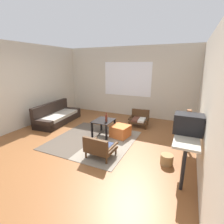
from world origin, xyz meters
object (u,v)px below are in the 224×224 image
armchair_by_window (139,118)px  clay_vase (188,119)px  armchair_striped_foreground (99,147)px  crt_television (188,124)px  coffee_table (104,123)px  wicker_basket (167,159)px  couch (57,116)px  ottoman_orange (120,131)px  console_shelf (187,132)px  glass_bottle (106,118)px

armchair_by_window → clay_vase: clay_vase is taller
armchair_striped_foreground → crt_television: crt_television is taller
coffee_table → wicker_basket: bearing=-22.1°
armchair_by_window → couch: bearing=-161.7°
coffee_table → wicker_basket: coffee_table is taller
coffee_table → ottoman_orange: coffee_table is taller
console_shelf → armchair_by_window: bearing=129.3°
armchair_striped_foreground → glass_bottle: bearing=108.7°
crt_television → clay_vase: 0.52m
armchair_by_window → crt_television: crt_television is taller
coffee_table → clay_vase: (2.22, -0.29, 0.53)m
armchair_striped_foreground → crt_television: size_ratio=1.26×
clay_vase → glass_bottle: 2.13m
console_shelf → wicker_basket: bearing=-148.1°
coffee_table → armchair_striped_foreground: bearing=-66.8°
armchair_by_window → clay_vase: bearing=-46.0°
coffee_table → glass_bottle: glass_bottle is taller
armchair_striped_foreground → glass_bottle: size_ratio=2.45×
armchair_striped_foreground → glass_bottle: glass_bottle is taller
couch → clay_vase: (4.29, -0.62, 0.69)m
armchair_striped_foreground → ottoman_orange: bearing=90.0°
console_shelf → coffee_table: bearing=165.5°
wicker_basket → console_shelf: bearing=31.9°
ottoman_orange → console_shelf: bearing=-21.5°
crt_television → glass_bottle: (-2.09, 0.74, -0.39)m
couch → wicker_basket: couch is taller
armchair_by_window → crt_television: bearing=-54.2°
clay_vase → glass_bottle: (-2.09, 0.22, -0.33)m
crt_television → wicker_basket: crt_television is taller
couch → glass_bottle: size_ratio=7.26×
couch → armchair_by_window: 2.95m
wicker_basket → couch: bearing=164.5°
armchair_striped_foreground → ottoman_orange: armchair_striped_foreground is taller
clay_vase → wicker_basket: bearing=-123.7°
clay_vase → console_shelf: bearing=-90.0°
couch → armchair_by_window: (2.80, 0.92, 0.04)m
console_shelf → wicker_basket: 0.71m
console_shelf → armchair_striped_foreground: bearing=-161.9°
armchair_by_window → wicker_basket: (1.18, -2.03, -0.14)m
couch → glass_bottle: 2.27m
crt_television → armchair_striped_foreground: bearing=-169.3°
crt_television → clay_vase: size_ratio=1.56×
armchair_by_window → crt_television: (1.49, -2.07, 0.72)m
couch → armchair_striped_foreground: size_ratio=2.97×
ottoman_orange → console_shelf: size_ratio=0.26×
armchair_striped_foreground → clay_vase: clay_vase is taller
coffee_table → armchair_by_window: 1.45m
couch → crt_television: crt_television is taller
crt_television → wicker_basket: (-0.32, 0.04, -0.86)m
console_shelf → couch: bearing=168.1°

